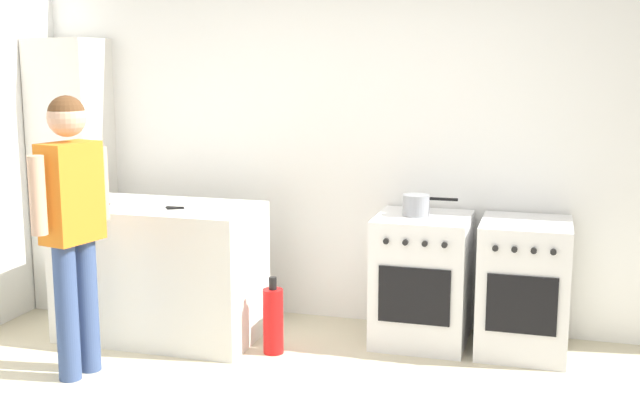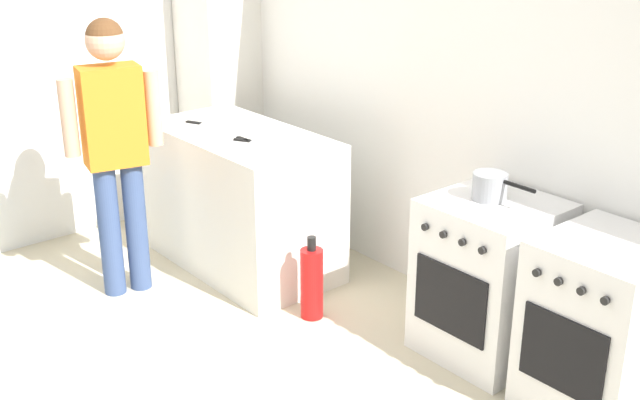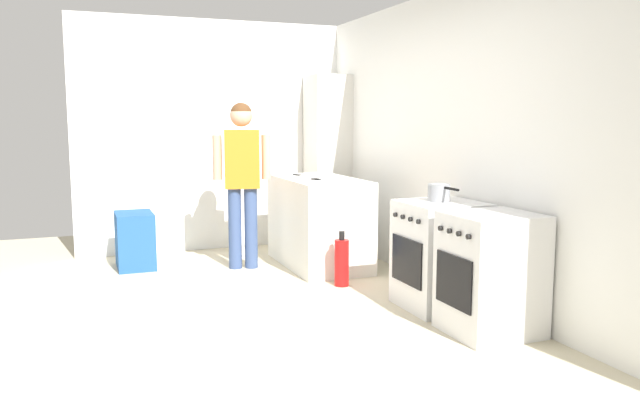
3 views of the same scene
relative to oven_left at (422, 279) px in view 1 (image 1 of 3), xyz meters
The scene contains 11 objects.
back_wall 1.01m from the oven_left, 133.25° to the left, with size 6.00×0.10×2.60m, color white.
counter_unit 1.74m from the oven_left, 167.47° to the right, with size 1.30×0.70×0.90m, color silver.
oven_left is the anchor object (origin of this frame).
oven_right 0.65m from the oven_left, ahead, with size 0.56×0.62×0.85m.
pot 0.50m from the oven_left, behind, with size 0.36×0.18×0.14m.
knife_bread 1.78m from the oven_left, 164.63° to the right, with size 0.35×0.04×0.01m.
knife_utility 1.62m from the oven_left, 163.49° to the right, with size 0.23×0.15×0.01m.
knife_carving 2.08m from the oven_left, 167.28° to the right, with size 0.31×0.16×0.01m.
person 2.25m from the oven_left, 148.60° to the right, with size 0.27×0.56×1.66m.
fire_extinguisher 1.01m from the oven_left, 151.22° to the right, with size 0.13×0.13×0.50m.
larder_cabinet 2.71m from the oven_left, behind, with size 0.48×0.44×2.00m, color silver.
Camera 1 is at (1.13, -3.50, 1.87)m, focal length 45.00 mm.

